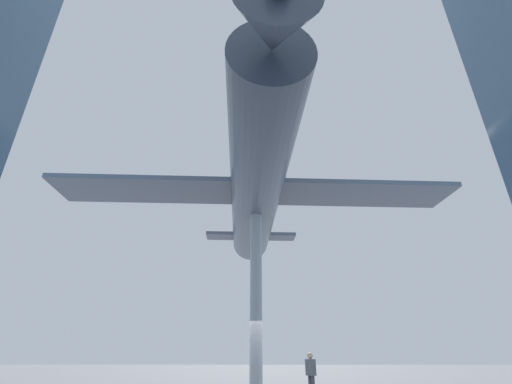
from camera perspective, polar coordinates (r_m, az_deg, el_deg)
The scene contains 3 objects.
support_pylon_central at distance 12.20m, azimuth -0.00°, elevation -17.76°, with size 0.41×0.41×6.27m.
suspended_airplane at distance 13.09m, azimuth 0.06°, elevation 0.60°, with size 15.34×15.55×3.11m.
visitor_person at distance 15.18m, azimuth 9.13°, elevation -27.46°, with size 0.39×0.46×1.55m.
Camera 1 is at (-0.23, 12.10, 1.58)m, focal length 24.00 mm.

